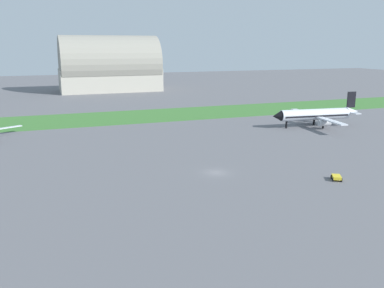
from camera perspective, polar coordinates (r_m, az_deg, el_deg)
ground_plane at (r=82.88m, az=3.32°, el=-3.94°), size 600.00×600.00×0.00m
grass_taxiway_strip at (r=148.96m, az=-7.54°, el=3.80°), size 360.00×28.00×0.08m
airplane_parked_jet_far at (r=133.83m, az=16.71°, el=3.89°), size 29.42×29.93×10.58m
baggage_cart_near_gate at (r=82.63m, az=19.24°, el=-4.33°), size 2.68×2.93×0.90m
hangar_distant at (r=235.17m, az=-11.26°, el=10.22°), size 53.25×29.79×29.82m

